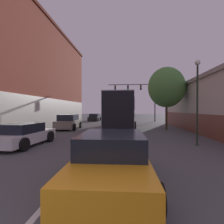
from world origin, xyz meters
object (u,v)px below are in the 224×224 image
(bus, at_px, (122,110))
(parked_car_left_near, at_px, (24,135))
(street_lamp, at_px, (197,97))
(traffic_signal_gantry, at_px, (139,93))
(hatchback_foreground, at_px, (112,160))
(parked_car_left_far, at_px, (69,122))
(parked_car_left_mid, at_px, (95,117))
(street_tree_near, at_px, (166,87))

(bus, distance_m, parked_car_left_near, 10.78)
(street_lamp, bearing_deg, parked_car_left_near, -174.72)
(parked_car_left_near, distance_m, traffic_signal_gantry, 22.23)
(hatchback_foreground, height_order, parked_car_left_far, parked_car_left_far)
(traffic_signal_gantry, bearing_deg, parked_car_left_mid, 173.00)
(hatchback_foreground, xyz_separation_m, street_tree_near, (4.30, 13.16, 3.58))
(traffic_signal_gantry, bearing_deg, parked_car_left_near, -110.68)
(bus, bearing_deg, parked_car_left_mid, 24.70)
(street_lamp, bearing_deg, street_tree_near, 90.00)
(bus, bearing_deg, parked_car_left_near, 152.35)
(hatchback_foreground, height_order, parked_car_left_near, hatchback_foreground)
(parked_car_left_near, height_order, parked_car_left_mid, parked_car_left_mid)
(bus, relative_size, parked_car_left_far, 2.84)
(parked_car_left_mid, relative_size, traffic_signal_gantry, 0.55)
(parked_car_left_near, height_order, parked_car_left_far, parked_car_left_far)
(bus, relative_size, street_lamp, 2.53)
(parked_car_left_near, relative_size, traffic_signal_gantry, 0.53)
(parked_car_left_far, bearing_deg, hatchback_foreground, -158.25)
(parked_car_left_near, height_order, street_tree_near, street_tree_near)
(parked_car_left_far, distance_m, traffic_signal_gantry, 15.21)
(hatchback_foreground, height_order, street_lamp, street_lamp)
(street_tree_near, bearing_deg, hatchback_foreground, -108.10)
(bus, height_order, parked_car_left_near, bus)
(parked_car_left_mid, relative_size, street_tree_near, 0.70)
(bus, distance_m, street_lamp, 9.62)
(parked_car_left_near, xyz_separation_m, parked_car_left_far, (-0.25, 8.13, 0.11))
(parked_car_left_far, xyz_separation_m, traffic_signal_gantry, (7.96, 12.28, 4.14))
(bus, bearing_deg, hatchback_foreground, -178.18)
(parked_car_left_mid, bearing_deg, bus, -156.39)
(parked_car_left_far, height_order, street_tree_near, street_tree_near)
(hatchback_foreground, bearing_deg, street_tree_near, -19.23)
(bus, bearing_deg, street_lamp, -151.09)
(bus, xyz_separation_m, traffic_signal_gantry, (2.55, 11.04, 2.92))
(street_lamp, bearing_deg, hatchback_foreground, -128.44)
(parked_car_left_far, relative_size, street_tree_near, 0.68)
(bus, distance_m, hatchback_foreground, 13.97)
(parked_car_left_near, xyz_separation_m, street_tree_near, (9.62, 8.63, 3.62))
(parked_car_left_mid, bearing_deg, street_tree_near, -142.66)
(traffic_signal_gantry, bearing_deg, street_lamp, -84.40)
(hatchback_foreground, relative_size, parked_car_left_near, 1.01)
(hatchback_foreground, xyz_separation_m, street_lamp, (4.30, 5.42, 2.06))
(parked_car_left_mid, xyz_separation_m, street_tree_near, (9.70, -12.74, 3.62))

